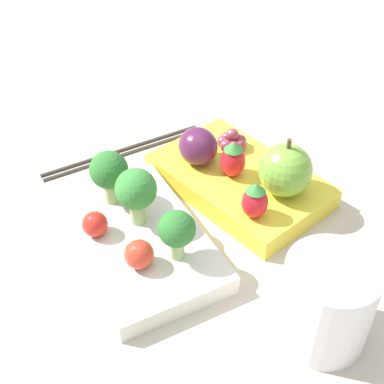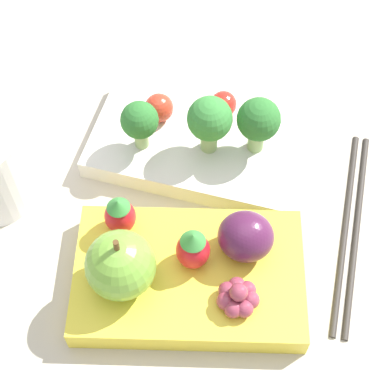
{
  "view_description": "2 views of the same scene",
  "coord_description": "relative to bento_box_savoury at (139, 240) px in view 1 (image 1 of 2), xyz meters",
  "views": [
    {
      "loc": [
        -0.35,
        0.23,
        0.39
      ],
      "look_at": [
        0.0,
        -0.0,
        0.03
      ],
      "focal_mm": 50.0,
      "sensor_mm": 36.0,
      "label": 1
    },
    {
      "loc": [
        0.06,
        -0.3,
        0.5
      ],
      "look_at": [
        0.0,
        -0.0,
        0.03
      ],
      "focal_mm": 60.0,
      "sensor_mm": 36.0,
      "label": 2
    }
  ],
  "objects": [
    {
      "name": "grape_cluster",
      "position": [
        0.06,
        -0.16,
        0.02
      ],
      "size": [
        0.03,
        0.03,
        0.03
      ],
      "color": "#93384C",
      "rests_on": "bento_box_fruit"
    },
    {
      "name": "broccoli_floret_1",
      "position": [
        0.02,
        -0.01,
        0.05
      ],
      "size": [
        0.04,
        0.04,
        0.06
      ],
      "color": "#93B770",
      "rests_on": "bento_box_savoury"
    },
    {
      "name": "broccoli_floret_0",
      "position": [
        -0.05,
        -0.02,
        0.04
      ],
      "size": [
        0.03,
        0.03,
        0.05
      ],
      "color": "#93B770",
      "rests_on": "bento_box_savoury"
    },
    {
      "name": "cherry_tomato_1",
      "position": [
        -0.04,
        0.02,
        0.02
      ],
      "size": [
        0.03,
        0.03,
        0.03
      ],
      "color": "red",
      "rests_on": "bento_box_savoury"
    },
    {
      "name": "drinking_cup",
      "position": [
        -0.17,
        -0.08,
        0.03
      ],
      "size": [
        0.08,
        0.08,
        0.08
      ],
      "color": "white",
      "rests_on": "ground_plane"
    },
    {
      "name": "strawberry_1",
      "position": [
        -0.04,
        -0.11,
        0.03
      ],
      "size": [
        0.03,
        0.03,
        0.04
      ],
      "color": "red",
      "rests_on": "bento_box_fruit"
    },
    {
      "name": "cherry_tomato_0",
      "position": [
        0.02,
        0.03,
        0.02
      ],
      "size": [
        0.03,
        0.03,
        0.03
      ],
      "color": "red",
      "rests_on": "bento_box_savoury"
    },
    {
      "name": "plum",
      "position": [
        0.06,
        -0.11,
        0.04
      ],
      "size": [
        0.05,
        0.04,
        0.04
      ],
      "color": "#511E42",
      "rests_on": "bento_box_fruit"
    },
    {
      "name": "broccoli_floret_2",
      "position": [
        0.06,
        -0.0,
        0.05
      ],
      "size": [
        0.04,
        0.04,
        0.06
      ],
      "color": "#93B770",
      "rests_on": "bento_box_savoury"
    },
    {
      "name": "ground_plane",
      "position": [
        0.01,
        -0.07,
        -0.01
      ],
      "size": [
        4.0,
        4.0,
        0.0
      ],
      "primitive_type": "plane",
      "color": "#BCB29E"
    },
    {
      "name": "apple",
      "position": [
        -0.03,
        -0.16,
        0.04
      ],
      "size": [
        0.06,
        0.06,
        0.07
      ],
      "color": "#70A838",
      "rests_on": "bento_box_fruit"
    },
    {
      "name": "bento_box_savoury",
      "position": [
        0.0,
        0.0,
        0.0
      ],
      "size": [
        0.2,
        0.13,
        0.02
      ],
      "color": "silver",
      "rests_on": "ground_plane"
    },
    {
      "name": "strawberry_0",
      "position": [
        0.02,
        -0.13,
        0.03
      ],
      "size": [
        0.03,
        0.03,
        0.04
      ],
      "color": "red",
      "rests_on": "bento_box_fruit"
    },
    {
      "name": "chopsticks_pair",
      "position": [
        0.15,
        -0.06,
        -0.01
      ],
      "size": [
        0.03,
        0.21,
        0.01
      ],
      "color": "#332D28",
      "rests_on": "ground_plane"
    },
    {
      "name": "bento_box_fruit",
      "position": [
        0.02,
        -0.14,
        0.0
      ],
      "size": [
        0.21,
        0.15,
        0.02
      ],
      "color": "yellow",
      "rests_on": "ground_plane"
    }
  ]
}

